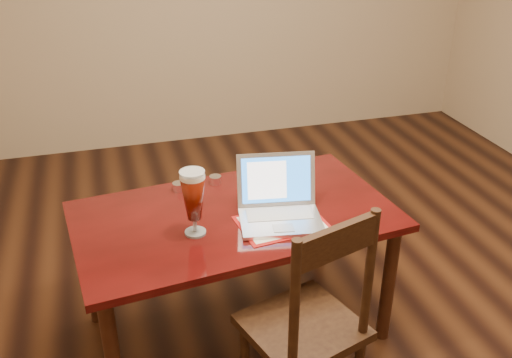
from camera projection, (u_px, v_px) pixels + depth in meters
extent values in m
plane|color=black|center=(331.00, 309.00, 3.06)|extent=(5.00, 5.00, 0.00)
cube|color=#460909|center=(235.00, 216.00, 2.63)|extent=(1.53, 0.97, 0.04)
cylinder|color=#32180C|center=(388.00, 284.00, 2.73)|extent=(0.06, 0.06, 0.64)
cylinder|color=#32180C|center=(90.00, 269.00, 2.84)|extent=(0.06, 0.06, 0.64)
cylinder|color=#32180C|center=(322.00, 217.00, 3.28)|extent=(0.06, 0.06, 0.64)
cube|color=#9B0F0E|center=(282.00, 223.00, 2.54)|extent=(0.41, 0.31, 0.00)
cube|color=silver|center=(282.00, 223.00, 2.54)|extent=(0.37, 0.27, 0.00)
cube|color=silver|center=(281.00, 221.00, 2.53)|extent=(0.40, 0.31, 0.02)
cube|color=#B3B3B7|center=(279.00, 214.00, 2.57)|extent=(0.31, 0.16, 0.00)
cube|color=#ADADB2|center=(283.00, 228.00, 2.47)|extent=(0.10, 0.08, 0.00)
cube|color=silver|center=(276.00, 180.00, 2.61)|extent=(0.37, 0.13, 0.24)
cube|color=blue|center=(276.00, 180.00, 2.61)|extent=(0.32, 0.11, 0.20)
cube|color=white|center=(267.00, 180.00, 2.60)|extent=(0.19, 0.08, 0.17)
cylinder|color=silver|center=(195.00, 232.00, 2.46)|extent=(0.09, 0.09, 0.01)
cylinder|color=silver|center=(195.00, 225.00, 2.45)|extent=(0.02, 0.02, 0.07)
cylinder|color=silver|center=(192.00, 176.00, 2.34)|extent=(0.11, 0.11, 0.02)
cylinder|color=silver|center=(192.00, 172.00, 2.33)|extent=(0.11, 0.11, 0.01)
cylinder|color=white|center=(179.00, 187.00, 2.81)|extent=(0.06, 0.06, 0.04)
cylinder|color=white|center=(215.00, 180.00, 2.87)|extent=(0.06, 0.06, 0.04)
cube|color=#331D0E|center=(302.00, 327.00, 2.29)|extent=(0.53, 0.52, 0.04)
cylinder|color=#331D0E|center=(309.00, 331.00, 2.60)|extent=(0.04, 0.04, 0.42)
cylinder|color=#331D0E|center=(294.00, 307.00, 1.95)|extent=(0.04, 0.04, 0.55)
cylinder|color=#331D0E|center=(369.00, 274.00, 2.12)|extent=(0.04, 0.04, 0.55)
cube|color=#331D0E|center=(337.00, 242.00, 1.94)|extent=(0.34, 0.13, 0.12)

